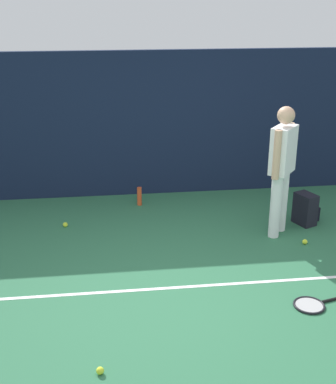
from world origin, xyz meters
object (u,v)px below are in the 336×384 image
(backpack, at_px, (306,209))
(tennis_ball_mid_court, at_px, (305,242))
(tennis_ball_near_player, at_px, (65,225))
(tennis_racket, at_px, (312,305))
(tennis_player, at_px, (282,164))
(tennis_ball_by_fence, at_px, (100,371))
(water_bottle, at_px, (139,196))

(backpack, xyz_separation_m, tennis_ball_mid_court, (-0.23, -0.61, -0.18))
(tennis_ball_near_player, bearing_deg, backpack, -5.11)
(tennis_ball_mid_court, bearing_deg, tennis_racket, -108.18)
(tennis_racket, bearing_deg, tennis_player, -110.49)
(tennis_player, bearing_deg, tennis_ball_by_fence, -4.31)
(tennis_player, xyz_separation_m, backpack, (0.48, 0.25, -0.76))
(tennis_racket, xyz_separation_m, backpack, (0.67, 1.96, 0.20))
(backpack, height_order, tennis_ball_by_fence, backpack)
(tennis_ball_near_player, height_order, tennis_ball_by_fence, same)
(tennis_ball_mid_court, xyz_separation_m, water_bottle, (-1.99, 1.57, 0.11))
(tennis_ball_by_fence, distance_m, water_bottle, 3.72)
(tennis_racket, relative_size, backpack, 1.45)
(tennis_player, bearing_deg, water_bottle, -85.50)
(backpack, relative_size, tennis_ball_near_player, 6.67)
(tennis_ball_by_fence, height_order, tennis_ball_mid_court, same)
(tennis_racket, distance_m, backpack, 2.08)
(tennis_ball_by_fence, bearing_deg, water_bottle, 80.74)
(tennis_player, height_order, tennis_ball_by_fence, tennis_player)
(tennis_ball_mid_court, relative_size, water_bottle, 0.24)
(tennis_player, relative_size, tennis_ball_mid_court, 25.76)
(tennis_player, bearing_deg, tennis_racket, 32.76)
(tennis_ball_by_fence, distance_m, tennis_ball_mid_court, 3.34)
(tennis_player, xyz_separation_m, tennis_racket, (-0.19, -1.71, -0.95))
(tennis_ball_near_player, xyz_separation_m, tennis_ball_by_fence, (0.46, -3.01, 0.00))
(backpack, height_order, water_bottle, backpack)
(backpack, distance_m, tennis_ball_mid_court, 0.68)
(tennis_ball_near_player, height_order, tennis_ball_mid_court, same)
(tennis_racket, distance_m, water_bottle, 3.30)
(tennis_racket, relative_size, tennis_ball_by_fence, 9.65)
(tennis_player, height_order, water_bottle, tennis_player)
(backpack, bearing_deg, water_bottle, 44.26)
(backpack, distance_m, tennis_ball_near_player, 3.30)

